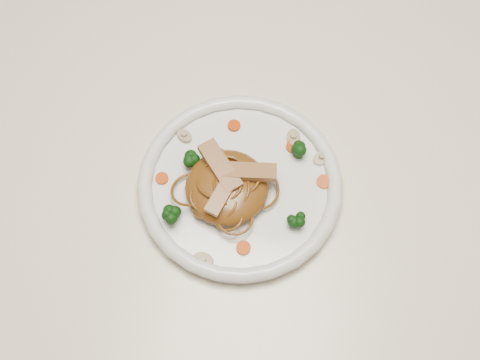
# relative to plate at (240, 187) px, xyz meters

# --- Properties ---
(ground) EXTENTS (4.00, 4.00, 0.00)m
(ground) POSITION_rel_plate_xyz_m (0.01, 0.05, -0.76)
(ground) COLOR brown
(ground) RESTS_ON ground
(table) EXTENTS (1.20, 0.80, 0.75)m
(table) POSITION_rel_plate_xyz_m (0.01, 0.05, -0.11)
(table) COLOR beige
(table) RESTS_ON ground
(plate) EXTENTS (0.34, 0.34, 0.02)m
(plate) POSITION_rel_plate_xyz_m (0.00, 0.00, 0.00)
(plate) COLOR white
(plate) RESTS_ON table
(noodle_mound) EXTENTS (0.13, 0.13, 0.04)m
(noodle_mound) POSITION_rel_plate_xyz_m (-0.01, -0.01, 0.02)
(noodle_mound) COLOR brown
(noodle_mound) RESTS_ON plate
(chicken_a) EXTENTS (0.08, 0.04, 0.01)m
(chicken_a) POSITION_rel_plate_xyz_m (0.01, 0.00, 0.04)
(chicken_a) COLOR #A1774C
(chicken_a) RESTS_ON noodle_mound
(chicken_b) EXTENTS (0.07, 0.07, 0.01)m
(chicken_b) POSITION_rel_plate_xyz_m (-0.03, 0.00, 0.04)
(chicken_b) COLOR #A1774C
(chicken_b) RESTS_ON noodle_mound
(chicken_c) EXTENTS (0.03, 0.06, 0.01)m
(chicken_c) POSITION_rel_plate_xyz_m (-0.02, -0.03, 0.04)
(chicken_c) COLOR #A1774C
(chicken_c) RESTS_ON noodle_mound
(broccoli_0) EXTENTS (0.03, 0.03, 0.03)m
(broccoli_0) POSITION_rel_plate_xyz_m (0.07, 0.06, 0.02)
(broccoli_0) COLOR #0B350B
(broccoli_0) RESTS_ON plate
(broccoli_1) EXTENTS (0.03, 0.03, 0.03)m
(broccoli_1) POSITION_rel_plate_xyz_m (-0.07, 0.02, 0.02)
(broccoli_1) COLOR #0B350B
(broccoli_1) RESTS_ON plate
(broccoli_2) EXTENTS (0.03, 0.03, 0.03)m
(broccoli_2) POSITION_rel_plate_xyz_m (-0.08, -0.07, 0.02)
(broccoli_2) COLOR #0B350B
(broccoli_2) RESTS_ON plate
(broccoli_3) EXTENTS (0.03, 0.03, 0.03)m
(broccoli_3) POSITION_rel_plate_xyz_m (0.08, -0.04, 0.02)
(broccoli_3) COLOR #0B350B
(broccoli_3) RESTS_ON plate
(carrot_0) EXTENTS (0.03, 0.03, 0.00)m
(carrot_0) POSITION_rel_plate_xyz_m (0.06, 0.07, 0.01)
(carrot_0) COLOR #BD4406
(carrot_0) RESTS_ON plate
(carrot_1) EXTENTS (0.02, 0.02, 0.00)m
(carrot_1) POSITION_rel_plate_xyz_m (-0.11, -0.02, 0.01)
(carrot_1) COLOR #BD4406
(carrot_1) RESTS_ON plate
(carrot_2) EXTENTS (0.02, 0.02, 0.00)m
(carrot_2) POSITION_rel_plate_xyz_m (0.11, 0.03, 0.01)
(carrot_2) COLOR #BD4406
(carrot_2) RESTS_ON plate
(carrot_3) EXTENTS (0.02, 0.02, 0.00)m
(carrot_3) POSITION_rel_plate_xyz_m (-0.03, 0.09, 0.01)
(carrot_3) COLOR #BD4406
(carrot_3) RESTS_ON plate
(carrot_4) EXTENTS (0.02, 0.02, 0.00)m
(carrot_4) POSITION_rel_plate_xyz_m (0.02, -0.09, 0.01)
(carrot_4) COLOR #BD4406
(carrot_4) RESTS_ON plate
(mushroom_0) EXTENTS (0.03, 0.03, 0.01)m
(mushroom_0) POSITION_rel_plate_xyz_m (-0.02, -0.12, 0.01)
(mushroom_0) COLOR beige
(mushroom_0) RESTS_ON plate
(mushroom_1) EXTENTS (0.04, 0.04, 0.01)m
(mushroom_1) POSITION_rel_plate_xyz_m (0.10, 0.06, 0.01)
(mushroom_1) COLOR beige
(mushroom_1) RESTS_ON plate
(mushroom_2) EXTENTS (0.03, 0.03, 0.01)m
(mushroom_2) POSITION_rel_plate_xyz_m (-0.09, 0.05, 0.01)
(mushroom_2) COLOR beige
(mushroom_2) RESTS_ON plate
(mushroom_3) EXTENTS (0.03, 0.03, 0.01)m
(mushroom_3) POSITION_rel_plate_xyz_m (0.06, 0.09, 0.01)
(mushroom_3) COLOR beige
(mushroom_3) RESTS_ON plate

